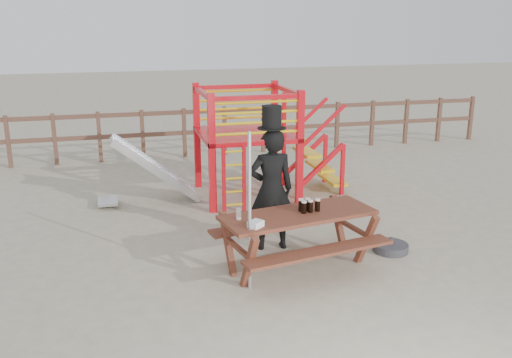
% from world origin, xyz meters
% --- Properties ---
extents(ground, '(60.00, 60.00, 0.00)m').
position_xyz_m(ground, '(0.00, 0.00, 0.00)').
color(ground, tan).
rests_on(ground, ground).
extents(back_fence, '(15.09, 0.09, 1.20)m').
position_xyz_m(back_fence, '(0.00, 7.00, 0.74)').
color(back_fence, brown).
rests_on(back_fence, ground).
extents(playground_fort, '(4.71, 1.84, 2.10)m').
position_xyz_m(playground_fort, '(0.12, 3.58, 1.07)').
color(playground_fort, red).
rests_on(playground_fort, ground).
extents(picnic_table, '(2.30, 1.78, 0.81)m').
position_xyz_m(picnic_table, '(0.08, 0.19, 0.51)').
color(picnic_table, brown).
rests_on(picnic_table, ground).
extents(man_with_hat, '(0.69, 0.48, 2.14)m').
position_xyz_m(man_with_hat, '(-0.07, 0.99, 0.96)').
color(man_with_hat, black).
rests_on(man_with_hat, ground).
extents(metal_pole, '(0.04, 0.04, 2.04)m').
position_xyz_m(metal_pole, '(-0.70, -0.23, 1.02)').
color(metal_pole, '#B2B2B7').
rests_on(metal_pole, ground).
extents(parasol_base, '(0.52, 0.52, 0.22)m').
position_xyz_m(parasol_base, '(1.60, 0.39, 0.06)').
color(parasol_base, '#333237').
rests_on(parasol_base, ground).
extents(paper_bag, '(0.23, 0.22, 0.08)m').
position_xyz_m(paper_bag, '(-0.61, -0.17, 0.85)').
color(paper_bag, white).
rests_on(paper_bag, picnic_table).
extents(stout_pints, '(0.29, 0.18, 0.17)m').
position_xyz_m(stout_pints, '(0.22, 0.22, 0.89)').
color(stout_pints, black).
rests_on(stout_pints, picnic_table).
extents(empty_glasses, '(0.07, 0.07, 0.15)m').
position_xyz_m(empty_glasses, '(-0.75, 0.16, 0.87)').
color(empty_glasses, silver).
rests_on(empty_glasses, picnic_table).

